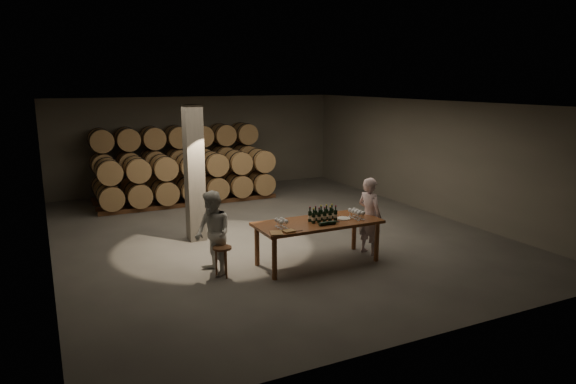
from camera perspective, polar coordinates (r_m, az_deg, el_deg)
name	(u,v)px	position (r m, az deg, el deg)	size (l,w,h in m)	color
room	(194,174)	(12.18, -10.36, 2.01)	(12.00, 12.00, 12.00)	#4F4C4A
tasting_table	(318,226)	(10.59, 3.33, -3.82)	(2.60, 1.10, 0.90)	brown
barrel_stack_back	(177,160)	(17.23, -12.18, 3.55)	(5.48, 0.95, 2.31)	brown
barrel_stack_front	(189,178)	(15.95, -10.90, 1.57)	(5.48, 0.95, 1.57)	brown
bottle_cluster	(323,216)	(10.57, 3.88, -2.64)	(0.60, 0.23, 0.32)	black
lying_bottles	(328,223)	(10.30, 4.44, -3.47)	(0.46, 0.08, 0.08)	black
glass_cluster_left	(281,221)	(10.08, -0.75, -3.25)	(0.20, 0.31, 0.18)	silver
glass_cluster_right	(356,212)	(10.85, 7.62, -2.20)	(0.20, 0.42, 0.19)	silver
plate	(343,218)	(10.80, 6.18, -2.93)	(0.30, 0.30, 0.02)	white
notebook_near	(289,231)	(9.82, 0.10, -4.35)	(0.22, 0.18, 0.03)	olive
notebook_corner	(276,233)	(9.70, -1.31, -4.59)	(0.23, 0.29, 0.03)	olive
pen	(299,231)	(9.87, 1.29, -4.33)	(0.01, 0.01, 0.14)	black
stool	(222,252)	(10.00, -7.31, -6.67)	(0.36, 0.36, 0.61)	brown
person_man	(370,216)	(11.29, 9.06, -2.64)	(0.62, 0.41, 1.70)	silver
person_woman	(213,234)	(10.05, -8.35, -4.59)	(0.81, 0.63, 1.66)	silver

